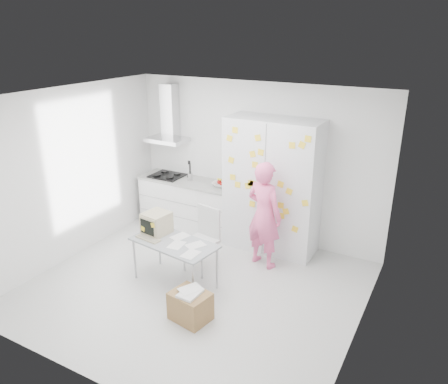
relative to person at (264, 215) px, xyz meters
The scene contains 10 objects.
floor 1.50m from the person, 117.46° to the right, with size 4.50×4.00×0.02m, color silver.
walls 0.86m from the person, 146.38° to the right, with size 4.52×4.01×2.70m.
ceiling 2.24m from the person, 117.46° to the right, with size 4.50×4.00×0.02m, color white.
counter_run 1.90m from the person, 161.27° to the left, with size 1.84×0.63×1.28m.
range_hood 2.59m from the person, 161.67° to the left, with size 0.70×0.48×1.01m.
tall_cabinet 0.64m from the person, 101.94° to the left, with size 1.50×0.68×2.20m.
person is the anchor object (origin of this frame).
desk 1.54m from the person, 137.19° to the right, with size 1.31×0.78×0.98m.
chair 0.96m from the person, 143.89° to the right, with size 0.51×0.51×0.98m.
cardboard_box 1.85m from the person, 97.78° to the right, with size 0.54×0.46×0.42m.
Camera 1 is at (2.95, -4.49, 3.51)m, focal length 35.00 mm.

